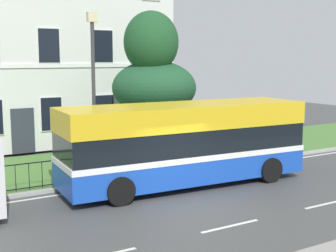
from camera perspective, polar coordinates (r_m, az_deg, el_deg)
The scene contains 5 objects.
ground_plane at distance 15.95m, azimuth 0.79°, elevation -8.93°, with size 60.00×56.00×0.18m.
iron_verge_railing at distance 17.48m, azimuth -12.24°, elevation -5.40°, with size 15.76×0.04×0.97m.
evergreen_tree at distance 22.22m, azimuth -1.82°, elevation 2.93°, with size 4.63×4.63×6.96m.
single_decker_bus at distance 17.30m, azimuth 2.10°, elevation -2.05°, with size 9.49×3.14×3.04m.
street_lamp_post at distance 17.83m, azimuth -9.11°, elevation 5.10°, with size 0.36×0.24×6.28m.
Camera 1 is at (-7.96, -11.75, 4.73)m, focal length 49.74 mm.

